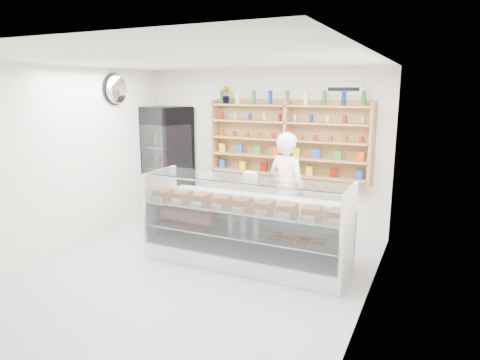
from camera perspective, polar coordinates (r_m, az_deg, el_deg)
The scene contains 8 objects.
room at distance 5.55m, azimuth -6.72°, elevation 1.02°, with size 5.00×5.00×5.00m.
display_counter at distance 6.11m, azimuth 0.74°, elevation -8.07°, with size 2.91×0.87×1.27m.
shop_worker at distance 6.68m, azimuth 6.26°, elevation -1.41°, with size 0.66×0.43×1.82m, color white.
drinks_cooler at distance 8.37m, azimuth -9.69°, elevation 2.33°, with size 0.90×0.88×2.13m.
wall_shelving at distance 7.40m, azimuth 6.26°, elevation 5.31°, with size 2.84×0.28×1.33m.
potted_plant at distance 7.81m, azimuth -1.81°, elevation 11.27°, with size 0.17×0.14×0.31m, color #1E6626.
security_mirror at distance 7.71m, azimuth -16.12°, elevation 11.56°, with size 0.15×0.50×0.50m, color silver.
wall_sign at distance 7.24m, azimuth 13.65°, elevation 11.69°, with size 0.62×0.03×0.20m, color white.
Camera 1 is at (2.90, -4.61, 2.45)m, focal length 32.00 mm.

